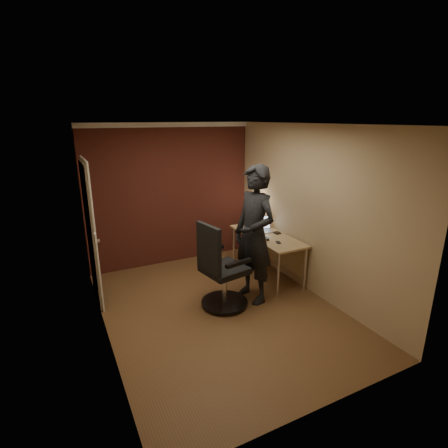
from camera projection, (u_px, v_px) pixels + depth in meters
The scene contains 9 objects.
room at pixel (163, 195), 5.71m from camera, with size 4.00×4.00×4.00m.
desk at pixel (271, 242), 5.80m from camera, with size 0.60×1.50×0.73m.
desk_lamp at pixel (255, 201), 6.23m from camera, with size 0.22×0.22×0.54m.
laptop at pixel (262, 227), 5.94m from camera, with size 0.38×0.33×0.23m.
mouse at pixel (267, 239), 5.49m from camera, with size 0.06×0.10×0.03m, color black.
phone at pixel (278, 242), 5.37m from camera, with size 0.06×0.12×0.01m, color black.
wallet at pixel (277, 233), 5.80m from camera, with size 0.09×0.11×0.02m, color black.
office_chair at pixel (220, 272), 4.80m from camera, with size 0.66×0.73×1.22m.
person at pixel (254, 235), 4.92m from camera, with size 0.72×0.47×1.98m, color black.
Camera 1 is at (-1.89, -3.91, 2.58)m, focal length 28.00 mm.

